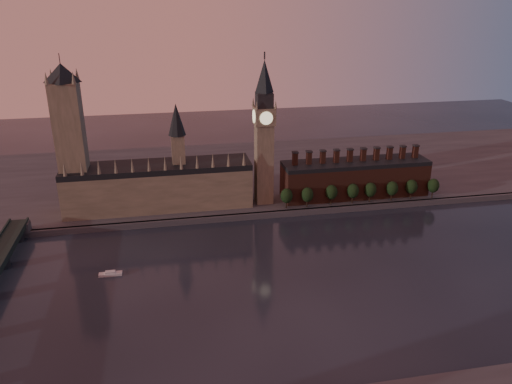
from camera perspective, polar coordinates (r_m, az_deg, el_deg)
The scene contains 15 objects.
ground at distance 272.09m, azimuth 3.56°, elevation -10.75°, with size 900.00×900.00×0.00m, color black.
north_bank at distance 429.48m, azimuth -2.27°, elevation 1.98°, with size 900.00×182.00×4.00m.
palace_of_westminster at distance 359.29m, azimuth -10.97°, elevation 0.97°, with size 130.00×30.30×74.00m.
victoria_tower at distance 353.49m, azimuth -20.47°, elevation 6.04°, with size 24.00×24.00×108.00m.
big_ben at distance 351.04m, azimuth 0.93°, elevation 6.91°, with size 15.00×15.00×107.00m.
chimney_block at distance 382.43m, azimuth 11.22°, elevation 1.61°, with size 110.00×25.00×37.00m.
embankment_tree_0 at distance 353.23m, azimuth 3.51°, elevation -0.44°, with size 8.60×8.60×14.88m.
embankment_tree_1 at distance 356.41m, azimuth 5.89°, elevation -0.31°, with size 8.60×8.60×14.88m.
embankment_tree_2 at distance 363.30m, azimuth 8.62°, elevation -0.02°, with size 8.60×8.60×14.88m.
embankment_tree_3 at distance 368.26m, azimuth 11.02°, elevation 0.12°, with size 8.60×8.60×14.88m.
embankment_tree_4 at distance 373.18m, azimuth 12.95°, elevation 0.25°, with size 8.60×8.60×14.88m.
embankment_tree_5 at distance 379.67m, azimuth 15.30°, elevation 0.40°, with size 8.60×8.60×14.88m.
embankment_tree_6 at distance 387.20m, azimuth 17.35°, elevation 0.58°, with size 8.60×8.60×14.88m.
embankment_tree_7 at distance 394.47m, azimuth 19.61°, elevation 0.69°, with size 8.60×8.60×14.88m.
river_boat at distance 292.66m, azimuth -16.30°, elevation -8.95°, with size 12.66×3.71×2.53m.
Camera 1 is at (-59.75, -222.69, 144.47)m, focal length 35.00 mm.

